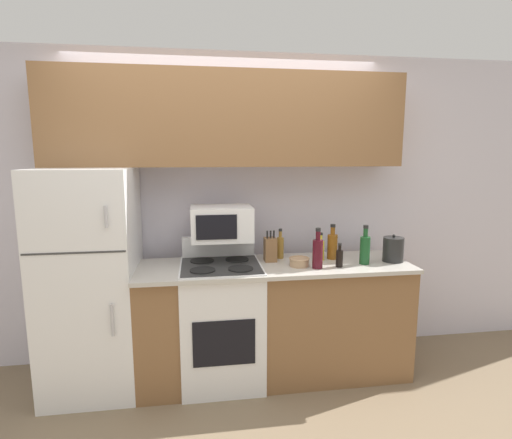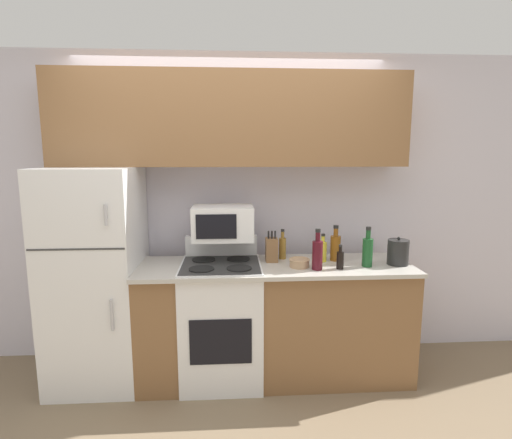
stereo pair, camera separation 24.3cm
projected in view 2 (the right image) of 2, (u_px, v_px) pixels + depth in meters
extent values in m
plane|color=#7F6B51|center=(234.00, 398.00, 2.88)|extent=(12.00, 12.00, 0.00)
cube|color=silver|center=(232.00, 209.00, 3.41)|extent=(8.00, 0.05, 2.55)
cube|color=brown|center=(275.00, 322.00, 3.11)|extent=(2.06, 0.59, 0.88)
cube|color=#BCB7AD|center=(276.00, 267.00, 3.02)|extent=(2.06, 0.63, 0.03)
cube|color=white|center=(97.00, 276.00, 3.03)|extent=(0.65, 0.72, 1.64)
cube|color=#383838|center=(76.00, 249.00, 2.63)|extent=(0.63, 0.01, 0.01)
cylinder|color=#B7B7BC|center=(105.00, 215.00, 2.59)|extent=(0.02, 0.02, 0.14)
cylinder|color=#B7B7BC|center=(112.00, 315.00, 2.70)|extent=(0.02, 0.02, 0.22)
cube|color=brown|center=(231.00, 120.00, 3.09)|extent=(2.72, 0.36, 0.71)
cube|color=white|center=(222.00, 322.00, 3.07)|extent=(0.60, 0.59, 0.92)
cube|color=black|center=(221.00, 342.00, 2.78)|extent=(0.43, 0.01, 0.33)
cube|color=#2D2D2D|center=(221.00, 265.00, 3.00)|extent=(0.58, 0.56, 0.01)
cube|color=white|center=(221.00, 245.00, 3.26)|extent=(0.58, 0.06, 0.16)
cylinder|color=black|center=(201.00, 269.00, 2.86)|extent=(0.18, 0.18, 0.01)
cylinder|color=black|center=(239.00, 268.00, 2.88)|extent=(0.18, 0.18, 0.01)
cylinder|color=black|center=(204.00, 259.00, 3.11)|extent=(0.18, 0.18, 0.01)
cylinder|color=black|center=(238.00, 259.00, 3.13)|extent=(0.18, 0.18, 0.01)
cube|color=white|center=(223.00, 223.00, 3.07)|extent=(0.46, 0.33, 0.26)
cube|color=black|center=(216.00, 227.00, 2.91)|extent=(0.30, 0.01, 0.18)
cube|color=brown|center=(272.00, 250.00, 3.10)|extent=(0.09, 0.11, 0.18)
cylinder|color=black|center=(269.00, 235.00, 3.07)|extent=(0.01, 0.01, 0.06)
cylinder|color=black|center=(272.00, 235.00, 3.07)|extent=(0.01, 0.01, 0.06)
cylinder|color=black|center=(275.00, 235.00, 3.07)|extent=(0.01, 0.01, 0.06)
cylinder|color=tan|center=(299.00, 263.00, 2.95)|extent=(0.14, 0.14, 0.06)
torus|color=tan|center=(299.00, 259.00, 2.95)|extent=(0.16, 0.16, 0.01)
cylinder|color=olive|center=(282.00, 248.00, 3.18)|extent=(0.06, 0.06, 0.17)
cylinder|color=olive|center=(283.00, 235.00, 3.16)|extent=(0.03, 0.03, 0.05)
cylinder|color=black|center=(283.00, 230.00, 3.15)|extent=(0.03, 0.03, 0.02)
cylinder|color=black|center=(340.00, 260.00, 2.90)|extent=(0.05, 0.05, 0.13)
cylinder|color=black|center=(340.00, 249.00, 2.89)|extent=(0.02, 0.02, 0.04)
cylinder|color=black|center=(341.00, 246.00, 2.88)|extent=(0.03, 0.03, 0.01)
cylinder|color=gold|center=(323.00, 252.00, 3.10)|extent=(0.06, 0.06, 0.15)
cylinder|color=gold|center=(323.00, 239.00, 3.08)|extent=(0.03, 0.03, 0.05)
cylinder|color=black|center=(323.00, 235.00, 3.07)|extent=(0.03, 0.03, 0.02)
cylinder|color=brown|center=(335.00, 248.00, 3.12)|extent=(0.08, 0.08, 0.20)
cylinder|color=brown|center=(336.00, 232.00, 3.10)|extent=(0.04, 0.04, 0.06)
cylinder|color=black|center=(336.00, 227.00, 3.09)|extent=(0.04, 0.04, 0.02)
cylinder|color=#470F19|center=(317.00, 255.00, 2.88)|extent=(0.08, 0.08, 0.21)
cylinder|color=#470F19|center=(318.00, 237.00, 2.85)|extent=(0.03, 0.03, 0.07)
cylinder|color=black|center=(318.00, 231.00, 2.85)|extent=(0.04, 0.04, 0.02)
cylinder|color=#194C23|center=(367.00, 253.00, 2.96)|extent=(0.08, 0.08, 0.21)
cylinder|color=#194C23|center=(368.00, 234.00, 2.93)|extent=(0.03, 0.03, 0.07)
cylinder|color=black|center=(369.00, 228.00, 2.93)|extent=(0.04, 0.04, 0.02)
cylinder|color=black|center=(398.00, 252.00, 3.01)|extent=(0.16, 0.16, 0.19)
sphere|color=black|center=(399.00, 238.00, 2.99)|extent=(0.02, 0.02, 0.02)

